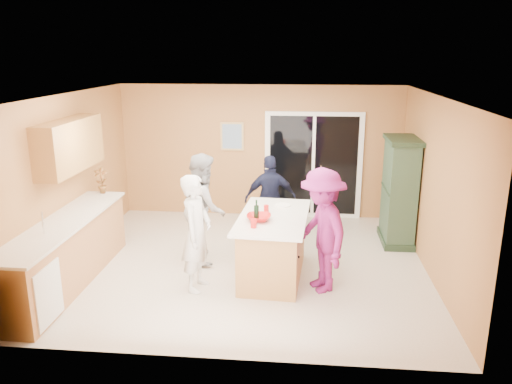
# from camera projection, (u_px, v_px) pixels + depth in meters

# --- Properties ---
(floor) EXTENTS (5.50, 5.50, 0.00)m
(floor) POSITION_uv_depth(u_px,v_px,m) (246.00, 264.00, 7.79)
(floor) COLOR beige
(floor) RESTS_ON ground
(ceiling) EXTENTS (5.50, 5.00, 0.10)m
(ceiling) POSITION_uv_depth(u_px,v_px,m) (245.00, 96.00, 7.08)
(ceiling) COLOR white
(ceiling) RESTS_ON wall_back
(wall_back) EXTENTS (5.50, 0.10, 2.60)m
(wall_back) POSITION_uv_depth(u_px,v_px,m) (260.00, 152.00, 9.83)
(wall_back) COLOR tan
(wall_back) RESTS_ON ground
(wall_front) EXTENTS (5.50, 0.10, 2.60)m
(wall_front) POSITION_uv_depth(u_px,v_px,m) (217.00, 247.00, 5.04)
(wall_front) COLOR tan
(wall_front) RESTS_ON ground
(wall_left) EXTENTS (0.10, 5.00, 2.60)m
(wall_left) POSITION_uv_depth(u_px,v_px,m) (68.00, 180.00, 7.69)
(wall_left) COLOR tan
(wall_left) RESTS_ON ground
(wall_right) EXTENTS (0.10, 5.00, 2.60)m
(wall_right) POSITION_uv_depth(u_px,v_px,m) (435.00, 189.00, 7.18)
(wall_right) COLOR tan
(wall_right) RESTS_ON ground
(left_cabinet_run) EXTENTS (0.65, 3.05, 1.24)m
(left_cabinet_run) POSITION_uv_depth(u_px,v_px,m) (61.00, 257.00, 6.88)
(left_cabinet_run) COLOR #AF7344
(left_cabinet_run) RESTS_ON floor
(upper_cabinets) EXTENTS (0.35, 1.60, 0.75)m
(upper_cabinets) POSITION_uv_depth(u_px,v_px,m) (70.00, 145.00, 7.32)
(upper_cabinets) COLOR #AF7344
(upper_cabinets) RESTS_ON wall_left
(sliding_door) EXTENTS (1.90, 0.07, 2.10)m
(sliding_door) POSITION_uv_depth(u_px,v_px,m) (313.00, 166.00, 9.77)
(sliding_door) COLOR white
(sliding_door) RESTS_ON floor
(framed_picture) EXTENTS (0.46, 0.04, 0.56)m
(framed_picture) POSITION_uv_depth(u_px,v_px,m) (232.00, 136.00, 9.78)
(framed_picture) COLOR tan
(framed_picture) RESTS_ON wall_back
(kitchen_island) EXTENTS (1.08, 1.83, 0.93)m
(kitchen_island) POSITION_uv_depth(u_px,v_px,m) (273.00, 248.00, 7.29)
(kitchen_island) COLOR #AF7344
(kitchen_island) RESTS_ON floor
(green_hutch) EXTENTS (0.53, 1.00, 1.83)m
(green_hutch) POSITION_uv_depth(u_px,v_px,m) (399.00, 193.00, 8.48)
(green_hutch) COLOR #1F3320
(green_hutch) RESTS_ON floor
(woman_white) EXTENTS (0.48, 0.65, 1.63)m
(woman_white) POSITION_uv_depth(u_px,v_px,m) (197.00, 233.00, 6.80)
(woman_white) COLOR silver
(woman_white) RESTS_ON floor
(woman_grey) EXTENTS (0.83, 0.96, 1.71)m
(woman_grey) POSITION_uv_depth(u_px,v_px,m) (204.00, 208.00, 7.78)
(woman_grey) COLOR #9B9B9E
(woman_grey) RESTS_ON floor
(woman_navy) EXTENTS (0.94, 0.53, 1.52)m
(woman_navy) POSITION_uv_depth(u_px,v_px,m) (270.00, 199.00, 8.57)
(woman_navy) COLOR #161931
(woman_navy) RESTS_ON floor
(woman_magenta) EXTENTS (1.02, 1.28, 1.72)m
(woman_magenta) POSITION_uv_depth(u_px,v_px,m) (322.00, 231.00, 6.76)
(woman_magenta) COLOR #851D66
(woman_magenta) RESTS_ON floor
(serving_bowl) EXTENTS (0.34, 0.34, 0.08)m
(serving_bowl) POSITION_uv_depth(u_px,v_px,m) (259.00, 218.00, 6.94)
(serving_bowl) COLOR red
(serving_bowl) RESTS_ON kitchen_island
(tulip_vase) EXTENTS (0.24, 0.18, 0.44)m
(tulip_vase) POSITION_uv_depth(u_px,v_px,m) (101.00, 180.00, 8.20)
(tulip_vase) COLOR red
(tulip_vase) RESTS_ON left_cabinet_run
(tumbler_near) EXTENTS (0.09, 0.09, 0.11)m
(tumbler_near) POSITION_uv_depth(u_px,v_px,m) (266.00, 209.00, 7.30)
(tumbler_near) COLOR red
(tumbler_near) RESTS_ON kitchen_island
(tumbler_far) EXTENTS (0.10, 0.10, 0.12)m
(tumbler_far) POSITION_uv_depth(u_px,v_px,m) (254.00, 223.00, 6.66)
(tumbler_far) COLOR red
(tumbler_far) RESTS_ON kitchen_island
(wine_bottle) EXTENTS (0.07, 0.07, 0.31)m
(wine_bottle) POSITION_uv_depth(u_px,v_px,m) (256.00, 213.00, 6.89)
(wine_bottle) COLOR black
(wine_bottle) RESTS_ON kitchen_island
(white_plate) EXTENTS (0.25, 0.25, 0.02)m
(white_plate) POSITION_uv_depth(u_px,v_px,m) (283.00, 205.00, 7.62)
(white_plate) COLOR white
(white_plate) RESTS_ON kitchen_island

